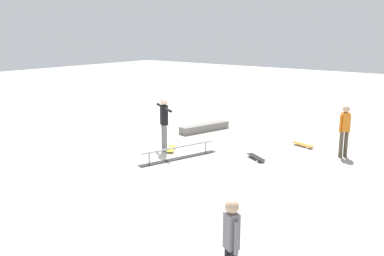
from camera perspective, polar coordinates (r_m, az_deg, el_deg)
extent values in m
plane|color=#ADA89E|center=(12.57, -1.89, -4.53)|extent=(60.00, 60.00, 0.00)
cube|color=black|center=(12.93, -1.75, -3.99)|extent=(2.65, 0.96, 0.01)
cylinder|color=gray|center=(13.46, 1.80, -2.57)|extent=(0.04, 0.04, 0.35)
cylinder|color=gray|center=(12.37, -5.62, -4.02)|extent=(0.04, 0.04, 0.35)
cylinder|color=gray|center=(12.84, -1.76, -2.52)|extent=(2.44, 0.73, 0.05)
cube|color=gray|center=(16.35, 1.64, 0.07)|extent=(2.14, 0.90, 0.27)
cylinder|color=slate|center=(13.49, -3.53, -1.42)|extent=(0.17, 0.17, 0.86)
cylinder|color=slate|center=(13.65, -3.75, -1.25)|extent=(0.17, 0.17, 0.86)
cube|color=black|center=(13.41, -3.69, 1.71)|extent=(0.29, 0.29, 0.61)
sphere|color=beige|center=(13.34, -3.71, 3.49)|extent=(0.23, 0.23, 0.23)
cylinder|color=black|center=(12.99, -3.18, 2.40)|extent=(0.36, 0.53, 0.08)
cylinder|color=black|center=(13.75, -4.20, 2.96)|extent=(0.36, 0.53, 0.08)
cube|color=yellow|center=(13.75, -2.72, -2.65)|extent=(0.78, 0.61, 0.02)
cylinder|color=white|center=(14.04, -3.06, -2.55)|extent=(0.06, 0.06, 0.05)
cylinder|color=white|center=(14.01, -2.12, -2.57)|extent=(0.06, 0.06, 0.05)
cylinder|color=white|center=(13.52, -3.34, -3.17)|extent=(0.06, 0.06, 0.05)
cylinder|color=white|center=(13.49, -2.37, -3.19)|extent=(0.06, 0.06, 0.05)
cylinder|color=brown|center=(13.79, 19.51, -1.99)|extent=(0.16, 0.16, 0.79)
cylinder|color=brown|center=(13.71, 18.94, -2.03)|extent=(0.16, 0.16, 0.79)
cube|color=orange|center=(13.60, 19.44, 0.75)|extent=(0.28, 0.27, 0.56)
sphere|color=tan|center=(13.53, 19.56, 2.36)|extent=(0.21, 0.21, 0.21)
cylinder|color=orange|center=(13.68, 19.93, 0.56)|extent=(0.10, 0.10, 0.53)
cylinder|color=orange|center=(13.54, 18.91, 0.52)|extent=(0.10, 0.10, 0.53)
cube|color=slate|center=(6.25, 5.20, -13.28)|extent=(0.24, 0.25, 0.53)
sphere|color=tan|center=(6.09, 5.27, -10.20)|extent=(0.20, 0.20, 0.20)
cylinder|color=slate|center=(6.17, 5.83, -14.15)|extent=(0.09, 0.09, 0.50)
cylinder|color=slate|center=(6.37, 4.57, -13.21)|extent=(0.09, 0.09, 0.50)
cube|color=black|center=(12.95, 8.36, -3.76)|extent=(0.58, 0.79, 0.02)
cylinder|color=white|center=(13.14, 7.34, -3.72)|extent=(0.05, 0.06, 0.05)
cylinder|color=white|center=(13.25, 8.22, -3.61)|extent=(0.05, 0.06, 0.05)
cylinder|color=white|center=(12.69, 8.50, -4.37)|extent=(0.05, 0.06, 0.05)
cylinder|color=white|center=(12.80, 9.40, -4.25)|extent=(0.05, 0.06, 0.05)
cube|color=orange|center=(14.66, 14.34, -2.07)|extent=(0.42, 0.82, 0.02)
cylinder|color=white|center=(14.76, 13.24, -2.12)|extent=(0.04, 0.06, 0.05)
cylinder|color=white|center=(14.92, 13.83, -1.98)|extent=(0.04, 0.06, 0.05)
cylinder|color=white|center=(14.42, 14.84, -2.56)|extent=(0.04, 0.06, 0.05)
cylinder|color=white|center=(14.59, 15.43, -2.42)|extent=(0.04, 0.06, 0.05)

